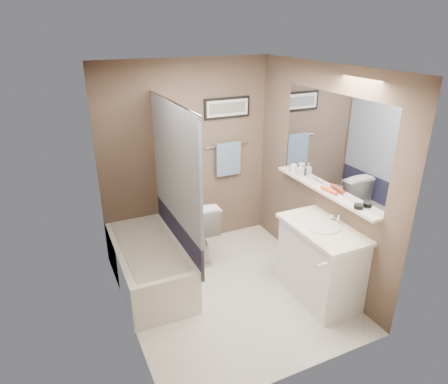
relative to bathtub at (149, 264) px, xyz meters
name	(u,v)px	position (x,y,z in m)	size (l,w,h in m)	color
ground	(230,292)	(0.75, -0.55, -0.25)	(2.50, 2.50, 0.00)	silver
ceiling	(231,70)	(0.75, -0.55, 2.13)	(2.20, 2.50, 0.04)	silver
wall_back	(187,158)	(0.75, 0.68, 0.95)	(2.20, 0.04, 2.40)	brown
wall_front	(303,252)	(0.75, -1.78, 0.95)	(2.20, 0.04, 2.40)	brown
wall_left	(121,213)	(-0.33, -0.55, 0.95)	(0.04, 2.50, 2.40)	brown
wall_right	(318,176)	(1.83, -0.55, 0.95)	(0.04, 2.50, 2.40)	brown
tile_surround	(112,211)	(-0.34, -0.05, 0.75)	(0.02, 1.55, 2.00)	tan
curtain_rod	(172,101)	(0.35, -0.05, 1.80)	(0.02, 0.02, 1.55)	silver
curtain_upper	(175,164)	(0.35, -0.05, 1.15)	(0.03, 1.45, 1.28)	silver
curtain_lower	(179,234)	(0.35, -0.05, 0.33)	(0.03, 1.45, 0.36)	#27274A
mirror	(332,143)	(1.84, -0.70, 1.37)	(0.02, 1.60, 1.00)	silver
shelf	(323,190)	(1.79, -0.70, 0.85)	(0.12, 1.60, 0.03)	silver
towel_bar	(228,145)	(1.30, 0.67, 1.05)	(0.02, 0.02, 0.60)	silver
towel	(228,159)	(1.30, 0.65, 0.87)	(0.34, 0.05, 0.44)	#94B7D8
art_frame	(227,108)	(1.30, 0.69, 1.53)	(0.62, 0.03, 0.26)	black
art_mat	(228,108)	(1.30, 0.67, 1.53)	(0.56, 0.00, 0.20)	white
art_image	(228,108)	(1.30, 0.67, 1.53)	(0.50, 0.00, 0.13)	#595959
door	(358,259)	(1.30, -1.79, 0.75)	(0.80, 0.02, 2.00)	silver
door_handle	(321,265)	(0.97, -1.74, 0.75)	(0.02, 0.02, 0.10)	silver
bathtub	(149,264)	(0.00, 0.00, 0.00)	(0.70, 1.50, 0.50)	white
tub_rim	(147,245)	(0.00, 0.00, 0.25)	(0.56, 1.36, 0.02)	beige
toilet	(194,227)	(0.68, 0.34, 0.15)	(0.45, 0.79, 0.80)	silver
vanity	(320,263)	(1.60, -0.99, 0.15)	(0.50, 0.90, 0.80)	white
countertop	(323,229)	(1.59, -0.99, 0.57)	(0.54, 0.96, 0.04)	white
sink_basin	(323,226)	(1.58, -0.99, 0.60)	(0.34, 0.34, 0.01)	silver
faucet_spout	(339,219)	(1.78, -0.99, 0.64)	(0.02, 0.02, 0.10)	white
faucet_knob	(332,217)	(1.78, -0.89, 0.62)	(0.05, 0.05, 0.05)	white
candle_bowl_near	(359,206)	(1.79, -1.23, 0.89)	(0.09, 0.09, 0.04)	black
hair_brush_front	(329,190)	(1.79, -0.80, 0.89)	(0.04, 0.04, 0.22)	#EE4B21
pink_comb	(311,182)	(1.79, -0.48, 0.87)	(0.03, 0.16, 0.01)	pink
glass_jar	(294,169)	(1.79, -0.14, 0.92)	(0.08, 0.08, 0.10)	white
soap_bottle	(300,170)	(1.79, -0.26, 0.94)	(0.07, 0.07, 0.15)	#999999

